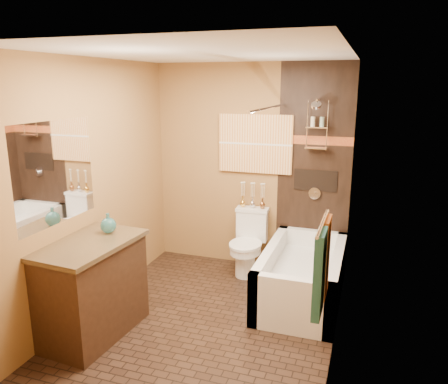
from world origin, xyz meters
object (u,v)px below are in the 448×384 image
at_px(toilet, 248,242).
at_px(vanity, 91,288).
at_px(sunset_painting, 255,144).
at_px(bathtub, 302,280).

xyz_separation_m(toilet, vanity, (-0.99, -1.75, 0.06)).
distance_m(sunset_painting, vanity, 2.50).
bearing_deg(toilet, sunset_painting, 86.32).
xyz_separation_m(sunset_painting, vanity, (-0.99, -2.01, -1.10)).
distance_m(bathtub, vanity, 2.16).
height_order(toilet, vanity, vanity).
xyz_separation_m(sunset_painting, toilet, (-0.00, -0.26, -1.16)).
relative_size(sunset_painting, vanity, 0.85).
bearing_deg(toilet, bathtub, -36.17).
height_order(bathtub, vanity, vanity).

